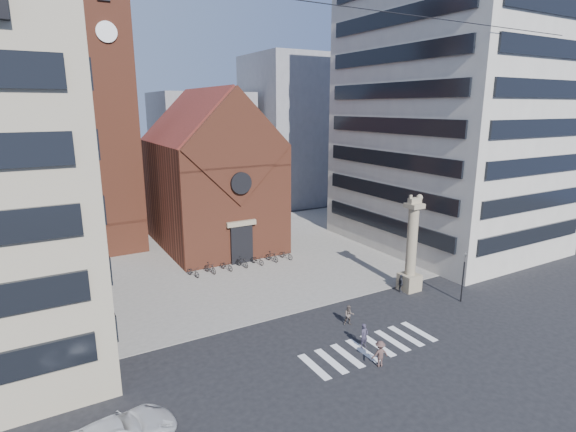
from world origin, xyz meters
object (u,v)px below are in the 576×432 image
object	(u,v)px
lion_column	(411,253)
traffic_light	(463,276)
scooter_0	(193,272)
pedestrian_0	(364,336)
pedestrian_1	(349,315)
pedestrian_2	(401,283)

from	to	relation	value
lion_column	traffic_light	bearing A→B (deg)	-63.54
scooter_0	lion_column	bearing A→B (deg)	-57.65
pedestrian_0	scooter_0	bearing A→B (deg)	101.86
lion_column	pedestrian_1	size ratio (longest dim) A/B	5.57
traffic_light	pedestrian_2	xyz separation A→B (m)	(-3.00, 4.00, -1.47)
pedestrian_0	scooter_0	xyz separation A→B (m)	(-5.90, 18.34, -0.33)
traffic_light	pedestrian_0	xyz separation A→B (m)	(-11.78, -1.71, -1.43)
pedestrian_0	pedestrian_2	world-z (taller)	pedestrian_0
pedestrian_2	traffic_light	bearing A→B (deg)	-118.55
pedestrian_2	scooter_0	world-z (taller)	pedestrian_2
traffic_light	pedestrian_0	bearing A→B (deg)	-171.75
lion_column	scooter_0	size ratio (longest dim) A/B	4.72
lion_column	pedestrian_2	bearing A→B (deg)	180.00
pedestrian_2	scooter_0	xyz separation A→B (m)	(-14.68, 12.63, -0.28)
pedestrian_2	scooter_0	distance (m)	19.36
pedestrian_0	pedestrian_2	size ratio (longest dim) A/B	1.06
pedestrian_1	lion_column	bearing A→B (deg)	41.38
pedestrian_0	pedestrian_2	xyz separation A→B (m)	(8.78, 5.71, -0.05)
traffic_light	pedestrian_1	distance (m)	10.88
lion_column	pedestrian_0	size ratio (longest dim) A/B	5.05
traffic_light	pedestrian_1	xyz separation A→B (m)	(-10.68, 1.40, -1.51)
pedestrian_1	pedestrian_0	bearing A→B (deg)	-84.73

